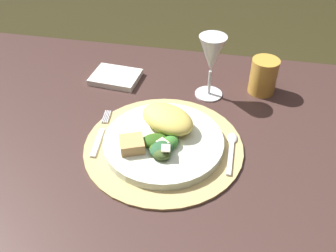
{
  "coord_description": "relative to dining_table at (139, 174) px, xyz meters",
  "views": [
    {
      "loc": [
        0.2,
        -0.64,
        1.32
      ],
      "look_at": [
        0.08,
        0.01,
        0.77
      ],
      "focal_mm": 40.33,
      "sensor_mm": 36.0,
      "label": 1
    }
  ],
  "objects": [
    {
      "name": "pasta_serving",
      "position": [
        0.08,
        0.0,
        0.19
      ],
      "size": [
        0.15,
        0.14,
        0.05
      ],
      "primitive_type": "ellipsoid",
      "rotation": [
        0.0,
        0.0,
        5.77
      ],
      "color": "#EAD15E",
      "rests_on": "dinner_plate"
    },
    {
      "name": "amber_tumbler",
      "position": [
        0.28,
        0.22,
        0.19
      ],
      "size": [
        0.07,
        0.07,
        0.09
      ],
      "primitive_type": "cylinder",
      "color": "gold",
      "rests_on": "dining_table"
    },
    {
      "name": "bread_piece",
      "position": [
        0.02,
        -0.08,
        0.18
      ],
      "size": [
        0.06,
        0.06,
        0.02
      ],
      "primitive_type": "cube",
      "rotation": [
        0.0,
        0.0,
        0.39
      ],
      "color": "tan",
      "rests_on": "dinner_plate"
    },
    {
      "name": "napkin",
      "position": [
        -0.11,
        0.2,
        0.15
      ],
      "size": [
        0.13,
        0.11,
        0.02
      ],
      "primitive_type": "cube",
      "rotation": [
        0.0,
        0.0,
        -0.08
      ],
      "color": "white",
      "rests_on": "dining_table"
    },
    {
      "name": "spoon",
      "position": [
        0.22,
        -0.02,
        0.16
      ],
      "size": [
        0.02,
        0.13,
        0.01
      ],
      "color": "silver",
      "rests_on": "placemat"
    },
    {
      "name": "dinner_plate",
      "position": [
        0.08,
        -0.04,
        0.16
      ],
      "size": [
        0.26,
        0.26,
        0.02
      ],
      "primitive_type": "cylinder",
      "color": "silver",
      "rests_on": "placemat"
    },
    {
      "name": "fork",
      "position": [
        -0.07,
        -0.04,
        0.16
      ],
      "size": [
        0.03,
        0.16,
        0.0
      ],
      "color": "silver",
      "rests_on": "placemat"
    },
    {
      "name": "placemat",
      "position": [
        0.08,
        -0.04,
        0.15
      ],
      "size": [
        0.35,
        0.35,
        0.01
      ],
      "primitive_type": "cylinder",
      "color": "tan",
      "rests_on": "dining_table"
    },
    {
      "name": "salad_greens",
      "position": [
        0.08,
        -0.08,
        0.18
      ],
      "size": [
        0.09,
        0.09,
        0.03
      ],
      "color": "#385916",
      "rests_on": "dinner_plate"
    },
    {
      "name": "wine_glass",
      "position": [
        0.15,
        0.18,
        0.26
      ],
      "size": [
        0.07,
        0.07,
        0.17
      ],
      "color": "silver",
      "rests_on": "dining_table"
    },
    {
      "name": "dining_table",
      "position": [
        0.0,
        0.0,
        0.0
      ],
      "size": [
        1.23,
        0.8,
        0.75
      ],
      "color": "#3E2925",
      "rests_on": "ground"
    }
  ]
}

